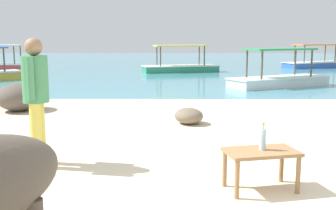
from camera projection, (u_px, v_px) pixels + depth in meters
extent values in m
cube|color=teal|center=(179.00, 64.00, 25.57)|extent=(60.00, 36.00, 0.03)
cube|color=olive|center=(261.00, 152.00, 4.29)|extent=(0.84, 0.60, 0.04)
cylinder|color=olive|center=(281.00, 165.00, 4.58)|extent=(0.05, 0.05, 0.40)
cylinder|color=olive|center=(298.00, 175.00, 4.23)|extent=(0.05, 0.05, 0.40)
cylinder|color=olive|center=(225.00, 169.00, 4.43)|extent=(0.05, 0.05, 0.40)
cylinder|color=olive|center=(237.00, 180.00, 4.09)|extent=(0.05, 0.05, 0.40)
cylinder|color=#A3C6D1|center=(263.00, 140.00, 4.29)|extent=(0.07, 0.07, 0.22)
cylinder|color=#A3C6D1|center=(263.00, 127.00, 4.27)|extent=(0.03, 0.03, 0.06)
cylinder|color=yellow|center=(263.00, 123.00, 4.27)|extent=(0.03, 0.03, 0.02)
cylinder|color=#DBC64C|center=(40.00, 132.00, 5.23)|extent=(0.14, 0.14, 0.82)
cylinder|color=#DBC64C|center=(36.00, 136.00, 5.05)|extent=(0.14, 0.14, 0.82)
cylinder|color=#428956|center=(35.00, 79.00, 5.03)|extent=(0.32, 0.32, 0.58)
cylinder|color=#428956|center=(39.00, 75.00, 5.23)|extent=(0.09, 0.09, 0.52)
cylinder|color=#428956|center=(30.00, 79.00, 4.81)|extent=(0.09, 0.09, 0.52)
sphere|color=#997051|center=(33.00, 47.00, 4.96)|extent=(0.22, 0.22, 0.22)
ellipsoid|color=brown|center=(20.00, 97.00, 9.04)|extent=(1.31, 1.37, 0.61)
ellipsoid|color=#756651|center=(189.00, 116.00, 7.68)|extent=(0.72, 0.76, 0.30)
cylinder|color=brown|center=(14.00, 55.00, 20.32)|extent=(0.06, 0.06, 0.95)
cylinder|color=brown|center=(21.00, 55.00, 21.08)|extent=(0.06, 0.06, 0.95)
cube|color=#3866B7|center=(314.00, 65.00, 22.35)|extent=(3.74, 2.44, 0.28)
cube|color=white|center=(315.00, 62.00, 22.33)|extent=(3.83, 2.52, 0.04)
cylinder|color=brown|center=(325.00, 53.00, 23.02)|extent=(0.06, 0.06, 0.95)
cylinder|color=brown|center=(335.00, 54.00, 22.32)|extent=(0.06, 0.06, 0.95)
cylinder|color=brown|center=(295.00, 54.00, 22.19)|extent=(0.06, 0.06, 0.95)
cylinder|color=brown|center=(304.00, 55.00, 21.49)|extent=(0.06, 0.06, 0.95)
cube|color=orange|center=(316.00, 45.00, 22.17)|extent=(2.68, 1.86, 0.06)
cylinder|color=brown|center=(4.00, 61.00, 15.88)|extent=(0.06, 0.06, 0.95)
cube|color=#338E66|center=(180.00, 69.00, 19.55)|extent=(3.76, 1.99, 0.28)
cube|color=white|center=(180.00, 66.00, 19.53)|extent=(3.85, 2.07, 0.04)
cylinder|color=brown|center=(161.00, 57.00, 18.82)|extent=(0.06, 0.06, 0.95)
cylinder|color=brown|center=(157.00, 56.00, 19.55)|extent=(0.06, 0.06, 0.95)
cylinder|color=brown|center=(204.00, 56.00, 19.35)|extent=(0.06, 0.06, 0.95)
cylinder|color=brown|center=(199.00, 56.00, 20.09)|extent=(0.06, 0.06, 0.95)
cube|color=#EFD14C|center=(181.00, 46.00, 19.37)|extent=(2.68, 1.56, 0.06)
cube|color=white|center=(279.00, 82.00, 13.81)|extent=(3.70, 2.63, 0.28)
cube|color=white|center=(279.00, 77.00, 13.79)|extent=(3.79, 2.71, 0.04)
cylinder|color=brown|center=(262.00, 66.00, 12.89)|extent=(0.06, 0.06, 0.95)
cylinder|color=brown|center=(247.00, 64.00, 13.57)|extent=(0.06, 0.06, 0.95)
cylinder|color=brown|center=(312.00, 64.00, 13.85)|extent=(0.06, 0.06, 0.95)
cylinder|color=brown|center=(295.00, 63.00, 14.53)|extent=(0.06, 0.06, 0.95)
cube|color=#339356|center=(280.00, 49.00, 13.63)|extent=(2.67, 1.99, 0.06)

